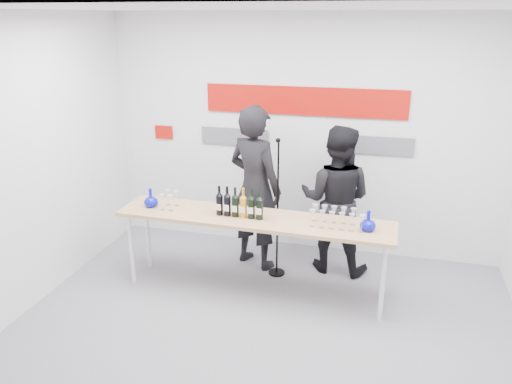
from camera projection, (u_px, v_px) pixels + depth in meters
ground at (264, 328)px, 4.97m from camera, size 5.00×5.00×0.00m
back_wall at (303, 136)px, 6.29m from camera, size 5.00×0.04×3.00m
signage at (299, 113)px, 6.17m from camera, size 3.38×0.02×0.79m
tasting_table at (254, 223)px, 5.38m from camera, size 3.01×0.66×0.90m
wine_bottles at (239, 202)px, 5.30m from camera, size 0.53×0.09×0.33m
decanter_left at (151, 197)px, 5.61m from camera, size 0.16×0.16×0.21m
decanter_right at (368, 220)px, 4.99m from camera, size 0.16×0.16×0.21m
glasses_left at (169, 200)px, 5.58m from camera, size 0.17×0.23×0.18m
glasses_right at (335, 218)px, 5.09m from camera, size 0.56×0.23×0.18m
presenter_left at (255, 188)px, 5.95m from camera, size 0.86×0.73×2.00m
presenter_right at (336, 200)px, 5.87m from camera, size 0.93×0.76×1.78m
mic_stand at (277, 235)px, 5.85m from camera, size 0.20×0.20×1.68m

